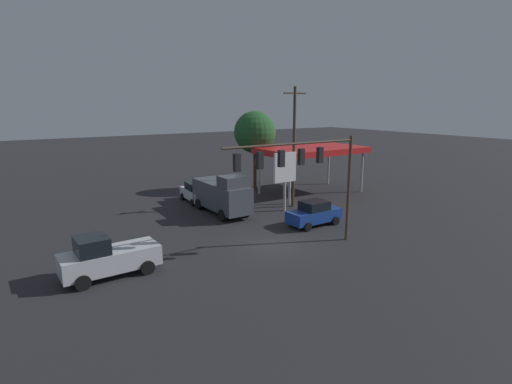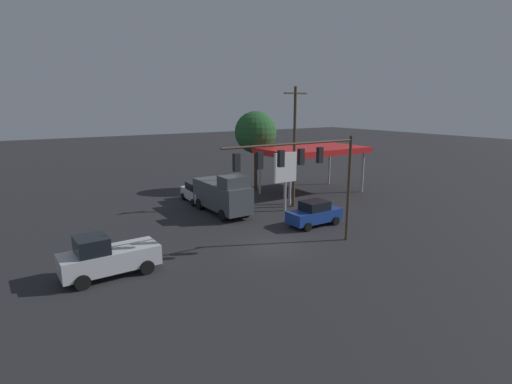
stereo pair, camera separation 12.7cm
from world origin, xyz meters
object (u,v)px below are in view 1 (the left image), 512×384
utility_pole (294,145)px  delivery_truck (222,194)px  pickup_parked (107,257)px  street_tree (255,132)px  sedan_waiting (314,213)px  sedan_far (196,192)px  traffic_signal_assembly (302,165)px  price_sign (285,170)px

utility_pole → delivery_truck: utility_pole is taller
pickup_parked → street_tree: bearing=-144.5°
delivery_truck → sedan_waiting: size_ratio=1.54×
pickup_parked → sedan_far: 17.21m
sedan_far → delivery_truck: bearing=5.6°
traffic_signal_assembly → sedan_far: bearing=-89.9°
traffic_signal_assembly → sedan_waiting: size_ratio=2.22×
traffic_signal_assembly → street_tree: (-7.83, -17.45, 0.63)m
delivery_truck → street_tree: 11.24m
street_tree → delivery_truck: bearing=41.3°
traffic_signal_assembly → sedan_far: (0.02, -15.77, -4.68)m
delivery_truck → street_tree: street_tree is taller
traffic_signal_assembly → sedan_waiting: (-4.52, -3.82, -4.68)m
street_tree → price_sign: bearing=73.4°
price_sign → pickup_parked: 17.61m
traffic_signal_assembly → delivery_truck: traffic_signal_assembly is taller
pickup_parked → utility_pole: bearing=-162.1°
sedan_waiting → price_sign: bearing=-98.8°
traffic_signal_assembly → street_tree: bearing=-114.2°
pickup_parked → sedan_far: size_ratio=1.17×
delivery_truck → sedan_far: 5.15m
price_sign → street_tree: (-2.66, -8.93, 2.60)m
traffic_signal_assembly → pickup_parked: traffic_signal_assembly is taller
traffic_signal_assembly → street_tree: size_ratio=1.15×
delivery_truck → street_tree: size_ratio=0.80×
sedan_waiting → street_tree: (-3.31, -13.63, 5.32)m
price_sign → sedan_far: 9.32m
price_sign → sedan_waiting: (0.65, 4.70, -2.72)m
sedan_far → sedan_waiting: bearing=24.9°
pickup_parked → traffic_signal_assembly: bearing=164.2°
sedan_far → street_tree: bearing=106.2°
pickup_parked → sedan_waiting: (-15.79, -1.06, -0.16)m
utility_pole → sedan_waiting: (2.19, 5.45, -4.73)m
price_sign → sedan_waiting: size_ratio=1.17×
traffic_signal_assembly → utility_pole: utility_pole is taller
utility_pole → sedan_far: (6.72, -6.50, -4.73)m
sedan_waiting → sedan_far: (4.54, -11.96, 0.00)m
utility_pole → pickup_parked: 19.66m
price_sign → pickup_parked: (16.44, 5.77, -2.56)m
delivery_truck → sedan_far: size_ratio=1.51×
traffic_signal_assembly → price_sign: bearing=-121.3°
traffic_signal_assembly → price_sign: (-5.17, -8.52, -1.96)m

